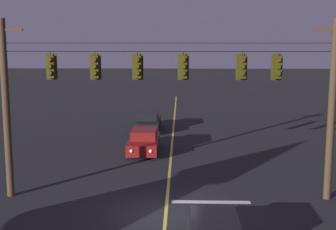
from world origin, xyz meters
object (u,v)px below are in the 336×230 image
traffic_light_right_inner (183,67)px  traffic_light_far_right (278,67)px  car_oncoming_trailing (148,122)px  traffic_light_left_inner (95,67)px  traffic_light_centre (137,67)px  car_oncoming_lead (144,141)px  traffic_light_rightmost (242,67)px  traffic_light_leftmost (51,67)px

traffic_light_right_inner → traffic_light_far_right: size_ratio=1.00×
traffic_light_right_inner → car_oncoming_trailing: size_ratio=0.28×
traffic_light_left_inner → traffic_light_right_inner: (3.77, 0.00, 0.00)m
traffic_light_centre → car_oncoming_trailing: traffic_light_centre is taller
traffic_light_far_right → car_oncoming_lead: (-6.36, 8.39, -5.13)m
traffic_light_centre → car_oncoming_trailing: bearing=92.5°
traffic_light_right_inner → traffic_light_rightmost: size_ratio=1.00×
traffic_light_right_inner → traffic_light_rightmost: 2.48m
traffic_light_centre → traffic_light_far_right: size_ratio=1.00×
traffic_light_centre → traffic_light_right_inner: size_ratio=1.00×
traffic_light_centre → traffic_light_leftmost: bearing=180.0°
traffic_light_leftmost → traffic_light_centre: (3.73, 0.00, 0.00)m
traffic_light_leftmost → traffic_light_left_inner: size_ratio=1.00×
traffic_light_left_inner → traffic_light_rightmost: 6.26m
traffic_light_rightmost → traffic_light_far_right: (1.50, 0.00, 0.00)m
traffic_light_right_inner → traffic_light_leftmost: bearing=180.0°
traffic_light_left_inner → traffic_light_right_inner: bearing=0.0°
traffic_light_leftmost → car_oncoming_lead: size_ratio=0.28×
traffic_light_left_inner → car_oncoming_lead: 9.93m
traffic_light_right_inner → traffic_light_rightmost: bearing=0.0°
traffic_light_left_inner → traffic_light_far_right: bearing=0.0°
traffic_light_centre → traffic_light_left_inner: bearing=180.0°
car_oncoming_lead → car_oncoming_trailing: bearing=92.0°
traffic_light_left_inner → car_oncoming_trailing: size_ratio=0.28×
traffic_light_leftmost → traffic_light_centre: 3.73m
traffic_light_left_inner → car_oncoming_lead: (1.40, 8.39, -5.13)m
traffic_light_leftmost → traffic_light_right_inner: 5.68m
traffic_light_right_inner → car_oncoming_lead: (-2.38, 8.39, -5.13)m
car_oncoming_lead → car_oncoming_trailing: same height
traffic_light_leftmost → traffic_light_right_inner: bearing=0.0°
traffic_light_far_right → traffic_light_leftmost: bearing=180.0°
traffic_light_leftmost → car_oncoming_trailing: bearing=78.7°
traffic_light_left_inner → traffic_light_leftmost: bearing=180.0°
traffic_light_left_inner → car_oncoming_lead: traffic_light_left_inner is taller
traffic_light_left_inner → traffic_light_right_inner: 3.77m
traffic_light_right_inner → car_oncoming_lead: size_ratio=0.28×
car_oncoming_lead → traffic_light_centre: bearing=-87.1°
traffic_light_far_right → car_oncoming_lead: bearing=127.2°
traffic_light_centre → car_oncoming_lead: traffic_light_centre is taller
car_oncoming_trailing → traffic_light_right_inner: bearing=-80.3°
traffic_light_right_inner → traffic_light_far_right: 3.98m
traffic_light_leftmost → traffic_light_centre: same height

